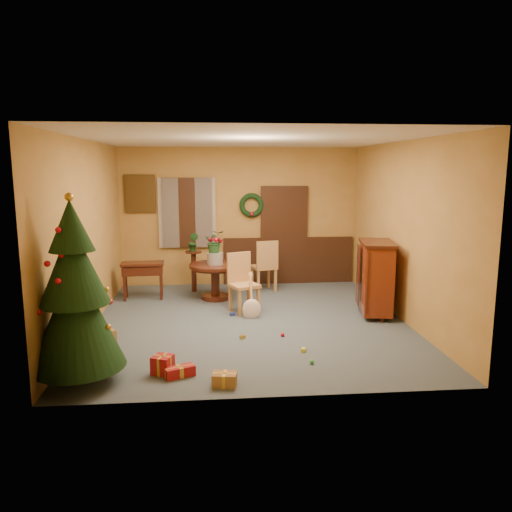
{
  "coord_description": "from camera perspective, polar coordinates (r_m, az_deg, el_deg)",
  "views": [
    {
      "loc": [
        -0.6,
        -7.8,
        2.46
      ],
      "look_at": [
        0.14,
        0.4,
        1.01
      ],
      "focal_mm": 35.0,
      "sensor_mm": 36.0,
      "label": 1
    }
  ],
  "objects": [
    {
      "name": "toy_d",
      "position": [
        7.49,
        3.05,
        -8.97
      ],
      "size": [
        0.06,
        0.06,
        0.06
      ],
      "primitive_type": "sphere",
      "color": "red",
      "rests_on": "floor"
    },
    {
      "name": "chair_far",
      "position": [
        10.05,
        1.05,
        -0.93
      ],
      "size": [
        0.56,
        0.56,
        1.05
      ],
      "color": "#A97743",
      "rests_on": "floor"
    },
    {
      "name": "gift_d",
      "position": [
        6.19,
        -8.71,
        -12.93
      ],
      "size": [
        0.39,
        0.28,
        0.13
      ],
      "color": "maroon",
      "rests_on": "floor"
    },
    {
      "name": "urn",
      "position": [
        9.43,
        -4.7,
        -0.28
      ],
      "size": [
        0.3,
        0.3,
        0.22
      ],
      "primitive_type": "cylinder",
      "color": "slate",
      "rests_on": "dining_table"
    },
    {
      "name": "gift_c",
      "position": [
        7.62,
        -16.81,
        -8.73
      ],
      "size": [
        0.32,
        0.31,
        0.15
      ],
      "color": "brown",
      "rests_on": "floor"
    },
    {
      "name": "toy_a",
      "position": [
        8.5,
        -2.73,
        -6.68
      ],
      "size": [
        0.09,
        0.08,
        0.05
      ],
      "primitive_type": "cube",
      "rotation": [
        0.0,
        0.0,
        0.43
      ],
      "color": "#223495",
      "rests_on": "floor"
    },
    {
      "name": "plant_stand",
      "position": [
        10.11,
        -7.13,
        -1.21
      ],
      "size": [
        0.32,
        0.32,
        0.83
      ],
      "color": "black",
      "rests_on": "floor"
    },
    {
      "name": "writing_desk",
      "position": [
        9.71,
        -12.82,
        -1.74
      ],
      "size": [
        0.82,
        0.44,
        0.71
      ],
      "color": "black",
      "rests_on": "floor"
    },
    {
      "name": "centerpiece_plant",
      "position": [
        9.38,
        -4.73,
        1.67
      ],
      "size": [
        0.38,
        0.33,
        0.43
      ],
      "primitive_type": "imported",
      "color": "#1E4C23",
      "rests_on": "urn"
    },
    {
      "name": "toy_b",
      "position": [
        6.53,
        6.4,
        -11.95
      ],
      "size": [
        0.06,
        0.06,
        0.06
      ],
      "primitive_type": "sphere",
      "color": "green",
      "rests_on": "floor"
    },
    {
      "name": "gift_a",
      "position": [
        5.91,
        -3.61,
        -13.87
      ],
      "size": [
        0.3,
        0.24,
        0.15
      ],
      "color": "brown",
      "rests_on": "floor"
    },
    {
      "name": "room_envelope",
      "position": [
        10.62,
        -0.76,
        2.69
      ],
      "size": [
        5.5,
        5.5,
        5.5
      ],
      "color": "#3A4754",
      "rests_on": "ground"
    },
    {
      "name": "chair_near",
      "position": [
        8.64,
        -1.61,
        -2.8
      ],
      "size": [
        0.58,
        0.58,
        1.03
      ],
      "color": "#A97743",
      "rests_on": "floor"
    },
    {
      "name": "sideboard",
      "position": [
        8.63,
        13.56,
        -2.24
      ],
      "size": [
        0.69,
        1.06,
        1.26
      ],
      "color": "#501E09",
      "rests_on": "floor"
    },
    {
      "name": "toy_e",
      "position": [
        7.4,
        -1.54,
        -9.24
      ],
      "size": [
        0.09,
        0.08,
        0.05
      ],
      "primitive_type": "cube",
      "rotation": [
        0.0,
        0.0,
        0.41
      ],
      "color": "gold",
      "rests_on": "floor"
    },
    {
      "name": "dining_table",
      "position": [
        9.49,
        -4.68,
        -2.14
      ],
      "size": [
        0.99,
        0.99,
        0.68
      ],
      "color": "black",
      "rests_on": "floor"
    },
    {
      "name": "toy_c",
      "position": [
        6.93,
        5.44,
        -10.64
      ],
      "size": [
        0.08,
        0.09,
        0.05
      ],
      "primitive_type": "cube",
      "rotation": [
        0.0,
        0.0,
        1.12
      ],
      "color": "yellow",
      "rests_on": "floor"
    },
    {
      "name": "guitar",
      "position": [
        8.28,
        -0.5,
        -4.67
      ],
      "size": [
        0.33,
        0.49,
        0.72
      ],
      "primitive_type": null,
      "rotation": [
        -0.49,
        0.0,
        -0.05
      ],
      "color": "#EFDFC7",
      "rests_on": "floor"
    },
    {
      "name": "stand_plant",
      "position": [
        10.02,
        -7.19,
        1.6
      ],
      "size": [
        0.25,
        0.22,
        0.38
      ],
      "primitive_type": "imported",
      "rotation": [
        0.0,
        0.0,
        -0.32
      ],
      "color": "#19471E",
      "rests_on": "plant_stand"
    },
    {
      "name": "gift_b",
      "position": [
        6.29,
        -10.62,
        -12.12
      ],
      "size": [
        0.29,
        0.29,
        0.23
      ],
      "color": "maroon",
      "rests_on": "floor"
    },
    {
      "name": "christmas_tree",
      "position": [
        6.02,
        -19.96,
        -4.24
      ],
      "size": [
        1.07,
        1.07,
        2.2
      ],
      "color": "#382111",
      "rests_on": "floor"
    }
  ]
}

